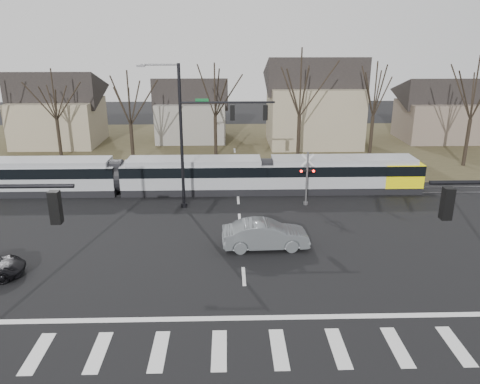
{
  "coord_description": "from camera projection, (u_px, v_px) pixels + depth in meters",
  "views": [
    {
      "loc": [
        -0.81,
        -19.72,
        11.97
      ],
      "look_at": [
        0.0,
        9.0,
        2.3
      ],
      "focal_mm": 35.0,
      "sensor_mm": 36.0,
      "label": 1
    }
  ],
  "objects": [
    {
      "name": "house_a",
      "position": [
        57.0,
        105.0,
        52.78
      ],
      "size": [
        9.72,
        8.64,
        8.6
      ],
      "color": "gray",
      "rests_on": "ground"
    },
    {
      "name": "ground",
      "position": [
        245.0,
        297.0,
        22.53
      ],
      "size": [
        140.0,
        140.0,
        0.0
      ],
      "primitive_type": "plane",
      "color": "black"
    },
    {
      "name": "crosswalk",
      "position": [
        249.0,
        349.0,
        18.73
      ],
      "size": [
        27.0,
        2.6,
        0.01
      ],
      "color": "silver",
      "rests_on": "ground"
    },
    {
      "name": "lane_dashes",
      "position": [
        238.0,
        191.0,
        37.68
      ],
      "size": [
        0.18,
        30.0,
        0.01
      ],
      "color": "silver",
      "rests_on": "ground"
    },
    {
      "name": "stop_line",
      "position": [
        247.0,
        318.0,
        20.82
      ],
      "size": [
        28.0,
        0.35,
        0.01
      ],
      "primitive_type": "cube",
      "color": "silver",
      "rests_on": "ground"
    },
    {
      "name": "house_c",
      "position": [
        314.0,
        98.0,
        52.36
      ],
      "size": [
        10.8,
        8.64,
        10.1
      ],
      "color": "gray",
      "rests_on": "ground"
    },
    {
      "name": "grass_verge",
      "position": [
        234.0,
        146.0,
        52.84
      ],
      "size": [
        140.0,
        28.0,
        0.01
      ],
      "primitive_type": "cube",
      "color": "#38331E",
      "rests_on": "ground"
    },
    {
      "name": "rail_crossing_signal",
      "position": [
        307.0,
        180.0,
        34.18
      ],
      "size": [
        1.08,
        0.36,
        4.0
      ],
      "color": "#59595B",
      "rests_on": "ground"
    },
    {
      "name": "tree_row",
      "position": [
        256.0,
        110.0,
        45.62
      ],
      "size": [
        59.2,
        7.2,
        10.0
      ],
      "color": "black",
      "rests_on": "ground"
    },
    {
      "name": "house_d",
      "position": [
        437.0,
        106.0,
        55.06
      ],
      "size": [
        8.64,
        7.56,
        7.65
      ],
      "color": "brown",
      "rests_on": "ground"
    },
    {
      "name": "sedan",
      "position": [
        265.0,
        235.0,
        27.45
      ],
      "size": [
        2.27,
        5.25,
        1.67
      ],
      "primitive_type": "imported",
      "rotation": [
        0.0,
        0.0,
        1.62
      ],
      "color": "#5A5F62",
      "rests_on": "ground"
    },
    {
      "name": "signal_pole_far",
      "position": [
        204.0,
        130.0,
        32.49
      ],
      "size": [
        9.28,
        0.44,
        10.2
      ],
      "color": "black",
      "rests_on": "ground"
    },
    {
      "name": "house_b",
      "position": [
        191.0,
        106.0,
        55.23
      ],
      "size": [
        8.64,
        7.56,
        7.65
      ],
      "color": "gray",
      "rests_on": "ground"
    },
    {
      "name": "tram",
      "position": [
        193.0,
        174.0,
        37.11
      ],
      "size": [
        36.43,
        2.71,
        2.76
      ],
      "color": "gray",
      "rests_on": "ground"
    },
    {
      "name": "rail_pair",
      "position": [
        238.0,
        192.0,
        37.48
      ],
      "size": [
        90.0,
        1.52,
        0.06
      ],
      "color": "#59595E",
      "rests_on": "ground"
    }
  ]
}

